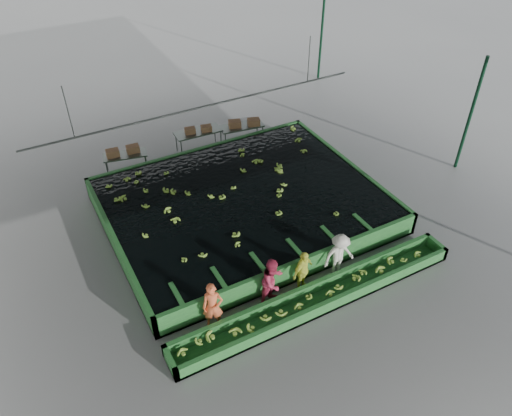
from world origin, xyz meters
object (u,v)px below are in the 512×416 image
sorting_trough (318,298)px  packing_table_left (126,163)px  box_stack_mid (198,132)px  flotation_tank (243,205)px  worker_a (213,306)px  worker_c (303,271)px  worker_d (339,255)px  packing_table_right (242,134)px  box_stack_left (123,154)px  worker_b (273,281)px  box_stack_right (244,126)px  packing_table_mid (199,140)px

sorting_trough → packing_table_left: packing_table_left is taller
sorting_trough → box_stack_mid: box_stack_mid is taller
flotation_tank → worker_a: worker_a is taller
worker_c → worker_d: bearing=-19.7°
sorting_trough → packing_table_right: bearing=76.4°
sorting_trough → worker_a: worker_a is taller
packing_table_right → worker_d: bearing=-96.8°
worker_d → box_stack_left: 10.39m
sorting_trough → worker_a: size_ratio=5.91×
packing_table_right → worker_c: bearing=-105.4°
packing_table_right → box_stack_left: 5.49m
worker_a → flotation_tank: bearing=77.5°
worker_a → box_stack_left: bearing=113.5°
packing_table_left → sorting_trough: bearing=-73.3°
worker_c → packing_table_right: bearing=54.9°
worker_b → packing_table_left: 9.55m
worker_a → worker_b: worker_b is taller
worker_d → worker_a: bearing=-173.0°
worker_b → packing_table_right: bearing=47.1°
worker_b → packing_table_left: (-1.83, 9.36, -0.46)m
worker_c → box_stack_right: bearing=54.2°
worker_b → worker_d: (2.51, 0.00, -0.04)m
flotation_tank → packing_table_left: bearing=121.0°
packing_table_mid → box_stack_left: (-3.47, -0.06, 0.35)m
packing_table_mid → box_stack_right: 2.20m
box_stack_mid → box_stack_right: 2.14m
worker_a → worker_d: worker_a is taller
worker_b → worker_c: 1.10m
box_stack_mid → sorting_trough: bearing=-92.1°
worker_c → packing_table_mid: 9.50m
worker_d → packing_table_mid: 9.53m
packing_table_left → packing_table_mid: (3.43, 0.12, 0.06)m
worker_c → worker_d: worker_d is taller
sorting_trough → worker_d: 1.64m
box_stack_mid → worker_a: bearing=-111.1°
sorting_trough → packing_table_mid: packing_table_mid is taller
flotation_tank → worker_a: size_ratio=5.91×
box_stack_left → box_stack_mid: (3.46, -0.02, 0.13)m
sorting_trough → worker_a: (-3.24, 0.80, 0.60)m
worker_b → packing_table_right: (3.59, 9.08, -0.42)m
sorting_trough → packing_table_left: size_ratio=5.47×
worker_a → worker_c: 3.13m
worker_a → packing_table_left: size_ratio=0.92×
packing_table_right → flotation_tank: bearing=-116.5°
flotation_tank → worker_c: size_ratio=6.40×
packing_table_right → box_stack_mid: (-2.00, 0.33, 0.50)m
box_stack_left → worker_a: bearing=-91.0°
worker_a → packing_table_right: size_ratio=0.84×
packing_table_mid → box_stack_mid: 0.49m
box_stack_left → box_stack_mid: 3.47m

